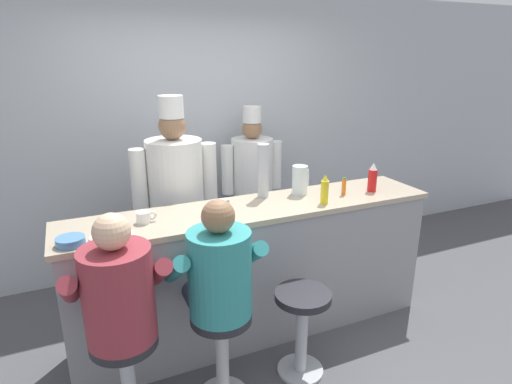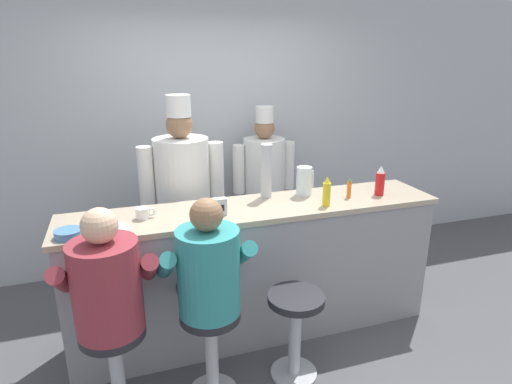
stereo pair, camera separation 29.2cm
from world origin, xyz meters
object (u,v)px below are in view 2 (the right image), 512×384
Objects in this scene: cook_in_whites_far at (264,181)px; diner_seated_maroon at (108,294)px; diner_seated_teal at (208,278)px; water_pitcher_clear at (304,181)px; cup_stack_steel at (266,171)px; coffee_mug_white at (143,213)px; hot_sauce_bottle_orange at (349,189)px; cook_in_whites_near at (183,193)px; empty_stool_round at (295,322)px; cereal_bowl at (68,234)px; napkin_dispenser_chrome at (218,207)px; mustard_bottle_yellow at (327,192)px; breakfast_plate at (108,230)px; ketchup_bottle_red at (380,182)px.

diner_seated_maroon is at bearing -132.59° from cook_in_whites_far.
diner_seated_teal is 1.88m from cook_in_whites_far.
cup_stack_steel is (-0.30, 0.05, 0.10)m from water_pitcher_clear.
diner_seated_maroon is at bearing -114.44° from coffee_mug_white.
cup_stack_steel reaches higher than hot_sauce_bottle_orange.
diner_seated_maroon is 1.34m from cook_in_whites_near.
water_pitcher_clear is at bearing -90.09° from cook_in_whites_far.
diner_seated_maroon is at bearing 178.43° from empty_stool_round.
diner_seated_maroon is at bearing -61.23° from cereal_bowl.
water_pitcher_clear is 1.92× the size of napkin_dispenser_chrome.
empty_stool_round is at bearing -1.57° from diner_seated_maroon.
diner_seated_maroon reaches higher than mustard_bottle_yellow.
cook_in_whites_far reaches higher than breakfast_plate.
water_pitcher_clear is 1.19m from diner_seated_teal.
ketchup_bottle_red is 1.06× the size of mustard_bottle_yellow.
breakfast_plate is at bearing 2.36° from cereal_bowl.
mustard_bottle_yellow is 0.97× the size of water_pitcher_clear.
cook_in_whites_near is 1.10× the size of cook_in_whites_far.
cook_in_whites_near is (-1.19, 0.67, -0.12)m from hot_sauce_bottle_orange.
water_pitcher_clear is 0.14× the size of cook_in_whites_far.
diner_seated_teal is at bearing -0.04° from diner_seated_maroon.
cereal_bowl is at bearing -143.61° from cook_in_whites_far.
mustard_bottle_yellow is at bearing -79.34° from water_pitcher_clear.
mustard_bottle_yellow is at bearing 46.26° from empty_stool_round.
diner_seated_teal is at bearing -60.01° from coffee_mug_white.
breakfast_plate is 1.23m from cup_stack_steel.
diner_seated_teal is at bearing -111.56° from napkin_dispenser_chrome.
water_pitcher_clear is at bearing 24.30° from diner_seated_maroon.
napkin_dispenser_chrome is (-1.05, -0.05, -0.01)m from hot_sauce_bottle_orange.
water_pitcher_clear is at bearing 10.04° from cereal_bowl.
mustard_bottle_yellow reaches higher than hot_sauce_bottle_orange.
cook_in_whites_far is at bearing 47.41° from diner_seated_maroon.
mustard_bottle_yellow is 1.23m from cook_in_whites_near.
hot_sauce_bottle_orange is 0.62× the size of water_pitcher_clear.
cup_stack_steel is at bearing 165.44° from ketchup_bottle_red.
hot_sauce_bottle_orange is 1.18× the size of napkin_dispenser_chrome.
ketchup_bottle_red is 1.61m from cook_in_whites_near.
mustard_bottle_yellow is at bearing -169.05° from ketchup_bottle_red.
empty_stool_round is at bearing -3.09° from diner_seated_teal.
cereal_bowl is at bearing -177.64° from breakfast_plate.
diner_seated_maroon reaches higher than ketchup_bottle_red.
cup_stack_steel is at bearing 16.07° from breakfast_plate.
cook_in_whites_far is at bearing 89.91° from water_pitcher_clear.
mustard_bottle_yellow is 1.34× the size of cereal_bowl.
mustard_bottle_yellow is at bearing -40.10° from cook_in_whites_near.
ketchup_bottle_red is at bearing -3.42° from hot_sauce_bottle_orange.
hot_sauce_bottle_orange is 0.11× the size of diner_seated_teal.
napkin_dispenser_chrome is at bearing -149.55° from cup_stack_steel.
water_pitcher_clear is 1.09m from empty_stool_round.
breakfast_plate is at bearing -179.60° from mustard_bottle_yellow.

